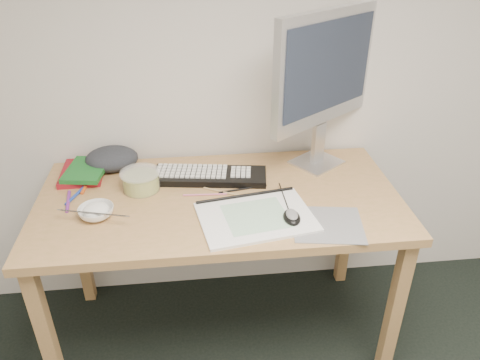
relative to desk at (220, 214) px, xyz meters
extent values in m
plane|color=silver|center=(0.20, 0.37, 0.63)|extent=(3.60, 0.00, 3.60)
cube|color=tan|center=(-0.65, -0.30, -0.31)|extent=(0.05, 0.05, 0.71)
cube|color=tan|center=(0.65, -0.30, -0.31)|extent=(0.05, 0.05, 0.71)
cube|color=tan|center=(-0.65, 0.30, -0.31)|extent=(0.05, 0.05, 0.71)
cube|color=tan|center=(0.65, 0.30, -0.31)|extent=(0.05, 0.05, 0.71)
cube|color=tan|center=(0.00, 0.00, 0.06)|extent=(1.40, 0.70, 0.03)
cube|color=slate|center=(0.37, -0.23, 0.08)|extent=(0.27, 0.26, 0.00)
cube|color=silver|center=(0.12, -0.16, 0.09)|extent=(0.44, 0.35, 0.01)
cube|color=black|center=(-0.03, 0.14, 0.10)|extent=(0.48, 0.21, 0.03)
cube|color=silver|center=(0.44, 0.23, 0.09)|extent=(0.26, 0.25, 0.01)
cube|color=silver|center=(0.44, 0.23, 0.18)|extent=(0.06, 0.05, 0.18)
cube|color=silver|center=(0.44, 0.23, 0.50)|extent=(0.47, 0.36, 0.45)
cube|color=black|center=(0.44, 0.23, 0.52)|extent=(0.41, 0.30, 0.35)
ellipsoid|color=black|center=(0.24, -0.19, 0.11)|extent=(0.06, 0.10, 0.03)
imported|color=white|center=(-0.45, -0.09, 0.10)|extent=(0.15, 0.15, 0.04)
cylinder|color=#ABABAD|center=(-0.45, -0.13, 0.13)|extent=(0.25, 0.09, 0.02)
cylinder|color=#D5C54B|center=(-0.30, 0.09, 0.12)|extent=(0.19, 0.19, 0.08)
cube|color=maroon|center=(-0.56, 0.23, 0.09)|extent=(0.17, 0.23, 0.02)
cube|color=#186022|center=(-0.53, 0.21, 0.11)|extent=(0.18, 0.23, 0.02)
ellipsoid|color=#23272A|center=(-0.44, 0.29, 0.12)|extent=(0.21, 0.19, 0.08)
cylinder|color=#D1688F|center=(-0.05, 0.01, 0.09)|extent=(0.17, 0.02, 0.01)
cylinder|color=tan|center=(0.03, 0.02, 0.09)|extent=(0.17, 0.10, 0.01)
cylinder|color=black|center=(0.10, 0.04, 0.09)|extent=(0.20, 0.04, 0.01)
cylinder|color=#1D39A0|center=(-0.55, 0.06, 0.09)|extent=(0.06, 0.12, 0.01)
cylinder|color=#DA5519|center=(-0.52, 0.14, 0.09)|extent=(0.03, 0.14, 0.01)
cylinder|color=#70268C|center=(-0.57, 0.02, 0.09)|extent=(0.03, 0.14, 0.01)
camera|label=1|loc=(-0.09, -1.53, 1.05)|focal=35.00mm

